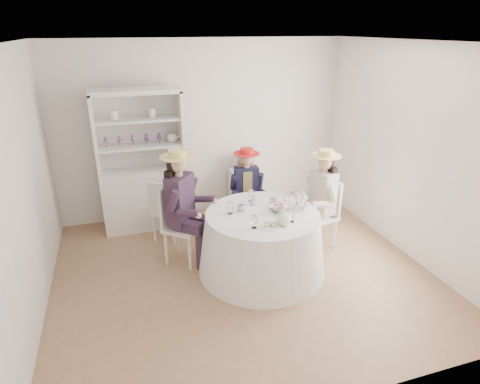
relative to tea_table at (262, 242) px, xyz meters
name	(u,v)px	position (x,y,z in m)	size (l,w,h in m)	color
ground	(242,273)	(-0.25, 0.00, -0.39)	(4.50, 4.50, 0.00)	#8C6746
ceiling	(243,42)	(-0.25, 0.00, 2.31)	(4.50, 4.50, 0.00)	white
wall_back	(203,130)	(-0.25, 2.00, 0.96)	(4.50, 4.50, 0.00)	silver
wall_front	(333,264)	(-0.25, -2.00, 0.96)	(4.50, 4.50, 0.00)	silver
wall_left	(21,194)	(-2.50, 0.00, 0.96)	(4.50, 4.50, 0.00)	silver
wall_right	(410,153)	(2.00, 0.00, 0.96)	(4.50, 4.50, 0.00)	silver
tea_table	(262,242)	(0.00, 0.00, 0.00)	(1.57, 1.57, 0.79)	white
hutch	(144,180)	(-1.25, 1.69, 0.34)	(1.29, 0.63, 2.07)	silver
side_table	(245,191)	(0.35, 1.74, -0.04)	(0.45, 0.45, 0.70)	silver
hatbox	(245,163)	(0.35, 1.74, 0.45)	(0.27, 0.27, 0.27)	black
guest_left	(182,201)	(-0.87, 0.50, 0.46)	(0.64, 0.62, 1.50)	silver
guest_mid	(247,187)	(0.13, 1.00, 0.34)	(0.48, 0.49, 1.29)	silver
guest_right	(321,194)	(0.95, 0.33, 0.39)	(0.55, 0.52, 1.39)	silver
spare_chair	(165,209)	(-1.02, 1.13, 0.09)	(0.52, 0.52, 0.90)	silver
teacup_a	(241,208)	(-0.22, 0.13, 0.43)	(0.09, 0.09, 0.07)	white
teacup_b	(253,202)	(-0.03, 0.27, 0.43)	(0.07, 0.07, 0.07)	white
teacup_c	(273,202)	(0.22, 0.21, 0.43)	(0.09, 0.09, 0.07)	white
flower_bowl	(279,209)	(0.21, 0.00, 0.42)	(0.22, 0.22, 0.06)	white
flower_arrangement	(280,207)	(0.20, -0.06, 0.47)	(0.16, 0.17, 0.06)	#CE6774
table_teapot	(284,219)	(0.12, -0.35, 0.47)	(0.23, 0.16, 0.17)	white
sandwich_plate	(271,225)	(-0.03, -0.34, 0.41)	(0.23, 0.23, 0.05)	white
cupcake_stand	(300,203)	(0.48, -0.01, 0.47)	(0.23, 0.23, 0.21)	white
stemware_set	(263,208)	(0.00, 0.00, 0.47)	(0.82, 0.79, 0.15)	white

